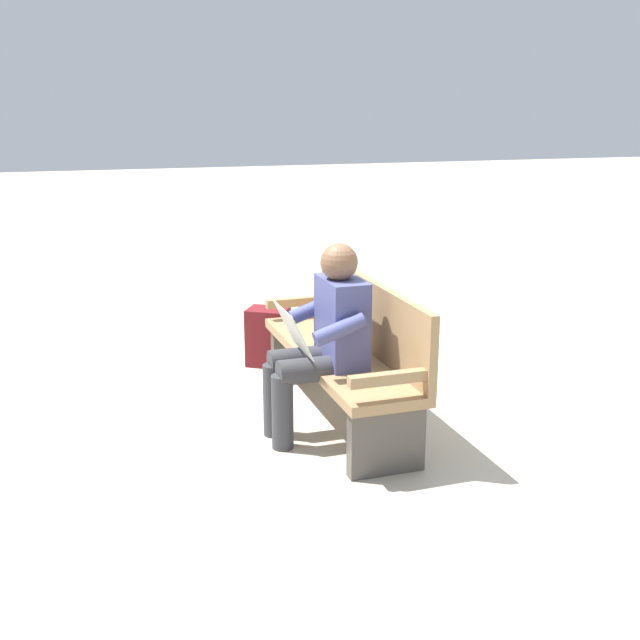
# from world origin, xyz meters

# --- Properties ---
(ground_plane) EXTENTS (40.00, 40.00, 0.00)m
(ground_plane) POSITION_xyz_m (0.00, 0.00, 0.00)
(ground_plane) COLOR #B7AD99
(bench_near) EXTENTS (1.81, 0.50, 0.90)m
(bench_near) POSITION_xyz_m (0.00, -0.07, 0.46)
(bench_near) COLOR #9E7A51
(bench_near) RESTS_ON ground
(person_seated) EXTENTS (0.57, 0.58, 1.18)m
(person_seated) POSITION_xyz_m (-0.21, 0.16, 0.63)
(person_seated) COLOR #474C84
(person_seated) RESTS_ON ground
(backpack) EXTENTS (0.37, 0.38, 0.45)m
(backpack) POSITION_xyz_m (1.18, 0.16, 0.22)
(backpack) COLOR maroon
(backpack) RESTS_ON ground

